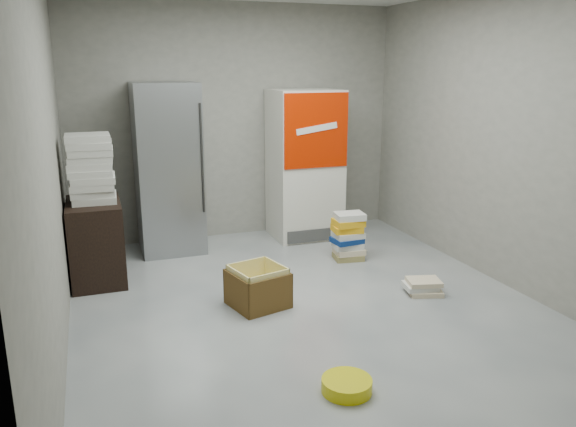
# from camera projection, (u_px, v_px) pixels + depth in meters

# --- Properties ---
(ground) EXTENTS (5.00, 5.00, 0.00)m
(ground) POSITION_uv_depth(u_px,v_px,m) (312.00, 310.00, 4.90)
(ground) COLOR #B2B2AD
(ground) RESTS_ON ground
(room_shell) EXTENTS (4.04, 5.04, 2.82)m
(room_shell) POSITION_uv_depth(u_px,v_px,m) (315.00, 101.00, 4.44)
(room_shell) COLOR gray
(room_shell) RESTS_ON ground
(steel_fridge) EXTENTS (0.70, 0.72, 1.90)m
(steel_fridge) POSITION_uv_depth(u_px,v_px,m) (168.00, 169.00, 6.31)
(steel_fridge) COLOR #AAAEB3
(steel_fridge) RESTS_ON ground
(coke_cooler) EXTENTS (0.80, 0.73, 1.80)m
(coke_cooler) POSITION_uv_depth(u_px,v_px,m) (305.00, 164.00, 6.85)
(coke_cooler) COLOR silver
(coke_cooler) RESTS_ON ground
(wood_shelf) EXTENTS (0.50, 0.80, 0.80)m
(wood_shelf) POSITION_uv_depth(u_px,v_px,m) (96.00, 241.00, 5.51)
(wood_shelf) COLOR black
(wood_shelf) RESTS_ON ground
(supply_box_stack) EXTENTS (0.44, 0.44, 0.65)m
(supply_box_stack) POSITION_uv_depth(u_px,v_px,m) (91.00, 168.00, 5.34)
(supply_box_stack) COLOR silver
(supply_box_stack) RESTS_ON wood_shelf
(phonebook_stack_main) EXTENTS (0.36, 0.31, 0.53)m
(phonebook_stack_main) POSITION_uv_depth(u_px,v_px,m) (348.00, 236.00, 6.14)
(phonebook_stack_main) COLOR olive
(phonebook_stack_main) RESTS_ON ground
(phonebook_stack_side) EXTENTS (0.38, 0.33, 0.14)m
(phonebook_stack_side) POSITION_uv_depth(u_px,v_px,m) (423.00, 287.00, 5.25)
(phonebook_stack_side) COLOR beige
(phonebook_stack_side) RESTS_ON ground
(cardboard_box) EXTENTS (0.55, 0.55, 0.36)m
(cardboard_box) POSITION_uv_depth(u_px,v_px,m) (258.00, 290.00, 4.97)
(cardboard_box) COLOR yellow
(cardboard_box) RESTS_ON ground
(bucket_lid) EXTENTS (0.34, 0.34, 0.09)m
(bucket_lid) POSITION_uv_depth(u_px,v_px,m) (347.00, 385.00, 3.67)
(bucket_lid) COLOR yellow
(bucket_lid) RESTS_ON ground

